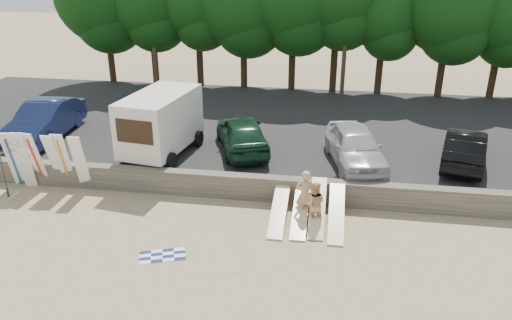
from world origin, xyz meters
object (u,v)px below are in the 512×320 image
object	(u,v)px
car_2	(355,146)
beachgoer_a	(305,195)
box_trailer	(160,121)
car_0	(45,120)
beachgoer_b	(314,204)
car_1	(242,134)
car_3	(465,148)
beach_umbrella	(4,169)
cooler	(336,211)

from	to	relation	value
car_2	beachgoer_a	xyz separation A→B (m)	(-1.86, -3.75, -0.57)
box_trailer	car_0	world-z (taller)	box_trailer
beachgoer_a	beachgoer_b	bearing A→B (deg)	116.04
beachgoer_a	car_1	bearing A→B (deg)	-67.35
box_trailer	car_3	distance (m)	13.22
car_3	beach_umbrella	bearing A→B (deg)	28.86
car_3	cooler	bearing A→B (deg)	52.27
cooler	box_trailer	bearing A→B (deg)	145.47
car_0	car_2	size ratio (longest dim) A/B	1.10
beachgoer_a	beach_umbrella	xyz separation A→B (m)	(-11.94, -0.12, 0.24)
car_0	cooler	xyz separation A→B (m)	(14.16, -4.36, -1.43)
car_3	beachgoer_a	distance (m)	7.90
box_trailer	beachgoer_a	size ratio (longest dim) A/B	2.41
cooler	car_0	bearing A→B (deg)	150.63
car_0	beachgoer_a	size ratio (longest dim) A/B	2.80
car_3	beachgoer_b	xyz separation A→B (m)	(-6.12, -4.95, -0.61)
car_0	beachgoer_b	distance (m)	14.37
car_1	beachgoer_a	world-z (taller)	car_1
car_0	car_1	distance (m)	9.80
car_2	beachgoer_a	bearing A→B (deg)	-128.98
car_0	beachgoer_a	xyz separation A→B (m)	(12.99, -4.77, -0.63)
box_trailer	car_2	size ratio (longest dim) A/B	0.95
car_2	cooler	world-z (taller)	car_2
beachgoer_b	beach_umbrella	size ratio (longest dim) A/B	0.64
beachgoer_a	car_3	bearing A→B (deg)	-157.62
beachgoer_a	box_trailer	bearing A→B (deg)	-40.76
car_1	beachgoer_b	distance (m)	6.22
beachgoer_a	car_2	bearing A→B (deg)	-128.70
beachgoer_a	car_0	bearing A→B (deg)	-32.44
car_2	beachgoer_b	xyz separation A→B (m)	(-1.49, -4.21, -0.68)
beachgoer_b	box_trailer	bearing A→B (deg)	-34.58
box_trailer	car_1	distance (m)	3.69
car_0	car_1	bearing A→B (deg)	-4.18
car_1	beach_umbrella	bearing A→B (deg)	8.16
car_2	beach_umbrella	world-z (taller)	beach_umbrella
cooler	beach_umbrella	size ratio (longest dim) A/B	0.14
car_2	car_1	bearing A→B (deg)	158.06
car_1	beachgoer_a	distance (m)	5.61
beachgoer_b	cooler	size ratio (longest dim) A/B	4.48
car_0	beachgoer_b	size ratio (longest dim) A/B	3.17
box_trailer	car_1	world-z (taller)	box_trailer
beach_umbrella	car_3	bearing A→B (deg)	14.03
car_1	car_2	world-z (taller)	car_2
box_trailer	car_3	world-z (taller)	box_trailer
car_3	car_2	bearing A→B (deg)	23.93
beachgoer_a	beach_umbrella	size ratio (longest dim) A/B	0.72
car_1	car_3	bearing A→B (deg)	159.36
car_0	car_1	world-z (taller)	car_0
car_2	beachgoer_b	distance (m)	4.52
car_2	beachgoer_a	distance (m)	4.22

